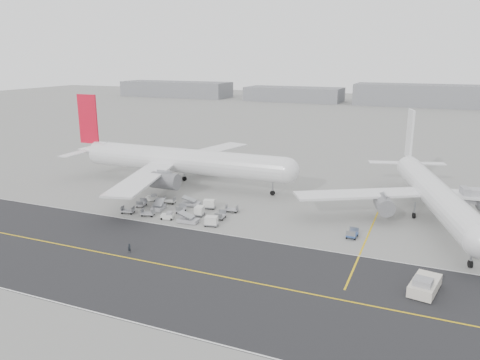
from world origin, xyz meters
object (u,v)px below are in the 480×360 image
at_px(airliner_a, 178,160).
at_px(airliner_b, 434,193).
at_px(pushback_tug, 424,285).
at_px(ground_crew_a, 129,248).

relative_size(airliner_a, airliner_b, 1.16).
bearing_deg(pushback_tug, airliner_a, 160.00).
xyz_separation_m(pushback_tug, ground_crew_a, (-46.73, -5.00, -0.25)).
height_order(airliner_a, ground_crew_a, airliner_a).
bearing_deg(ground_crew_a, airliner_a, 105.01).
distance_m(airliner_a, ground_crew_a, 44.19).
distance_m(airliner_a, airliner_b, 61.39).
bearing_deg(airliner_a, ground_crew_a, -161.20).
distance_m(airliner_b, pushback_tug, 33.47).
distance_m(pushback_tug, ground_crew_a, 47.00).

